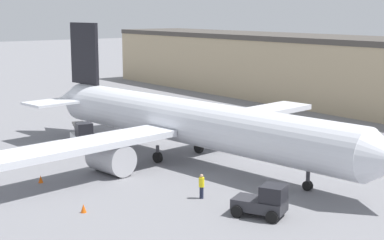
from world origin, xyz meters
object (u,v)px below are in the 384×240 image
safety_cone_near (84,208)px  baggage_tug (264,202)px  ground_crew_worker (202,185)px  belt_loader_truck (83,136)px  safety_cone_far (41,179)px  airplane (184,122)px

safety_cone_near → baggage_tug: bearing=48.6°
ground_crew_worker → belt_loader_truck: belt_loader_truck is taller
ground_crew_worker → baggage_tug: bearing=-25.8°
baggage_tug → safety_cone_near: size_ratio=6.53×
ground_crew_worker → safety_cone_far: ground_crew_worker is taller
belt_loader_truck → airplane: bearing=43.8°
safety_cone_near → belt_loader_truck: bearing=152.9°
ground_crew_worker → safety_cone_near: (-2.28, -7.57, -0.62)m
belt_loader_truck → safety_cone_near: 17.53m
airplane → safety_cone_near: 15.04m
safety_cone_far → ground_crew_worker: bearing=35.2°
ground_crew_worker → safety_cone_near: bearing=-141.3°
airplane → belt_loader_truck: size_ratio=11.24×
airplane → safety_cone_far: airplane is taller
airplane → ground_crew_worker: (9.25, -5.44, -2.29)m
airplane → belt_loader_truck: airplane is taller
ground_crew_worker → airplane: bearing=114.9°
ground_crew_worker → belt_loader_truck: 17.87m
airplane → baggage_tug: (14.34, -4.65, -2.23)m
ground_crew_worker → baggage_tug: (5.09, 0.79, 0.07)m
airplane → ground_crew_worker: airplane is taller
airplane → ground_crew_worker: 10.97m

